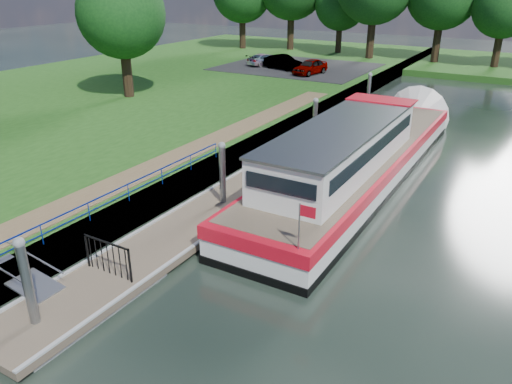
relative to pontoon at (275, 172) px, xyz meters
The scene contains 15 objects.
ground 13.00m from the pontoon, 90.00° to the right, with size 160.00×160.00×0.00m, color black.
riverbank 18.11m from the pontoon, behind, with size 32.00×90.00×0.78m, color #1C4914.
bank_edge 3.25m from the pontoon, 141.89° to the left, with size 1.10×90.00×0.78m, color #473D2D.
footpath 6.69m from the pontoon, 131.35° to the right, with size 1.60×40.00×0.05m, color brown.
carpark 27.32m from the pontoon, 113.75° to the left, with size 14.00×12.00×0.06m, color black.
blue_fence 10.43m from the pontoon, 105.38° to the right, with size 0.04×18.04×0.72m.
pontoon is the anchor object (origin of this frame).
mooring_piles 1.10m from the pontoon, ahead, with size 0.30×27.30×3.55m.
gangway 12.64m from the pontoon, 98.42° to the right, with size 2.58×1.00×0.92m.
gate_panel 10.84m from the pontoon, 90.00° to the right, with size 1.85×0.05×1.15m.
barge 4.23m from the pontoon, 29.65° to the left, with size 4.36×21.15×4.78m.
bank_tree_a 18.78m from the pontoon, 156.11° to the left, with size 6.12×6.12×9.72m.
car_a 23.31m from the pontoon, 110.58° to the left, with size 1.57×3.90×1.33m, color #999999.
car_b 25.62m from the pontoon, 116.63° to the left, with size 1.41×4.03×1.33m, color #999999.
car_c 28.01m from the pontoon, 120.46° to the left, with size 1.56×3.83×1.11m, color #999999.
Camera 1 is at (10.55, -6.89, 8.85)m, focal length 35.00 mm.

